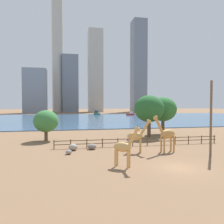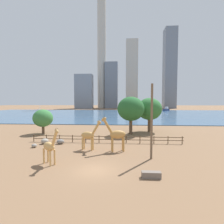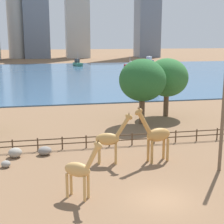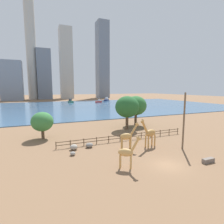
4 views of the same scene
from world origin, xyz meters
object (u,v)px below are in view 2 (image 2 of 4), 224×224
utility_pole (152,122)px  boat_barge (155,111)px  tree_left_large (43,118)px  boat_sailboat (166,109)px  giraffe_companion (116,134)px  tree_right_tall (149,109)px  boulder_small (45,141)px  feeding_trough (151,175)px  tree_center_broad (131,109)px  giraffe_young (89,135)px  boat_tug (127,110)px  boat_ferry (40,112)px  boulder_near_fence (34,146)px  giraffe_tall (50,147)px  boulder_by_pole (60,142)px

utility_pole → boat_barge: bearing=79.9°
tree_left_large → boat_sailboat: 104.05m
giraffe_companion → tree_right_tall: 18.39m
tree_right_tall → tree_left_large: bearing=-169.9°
boulder_small → feeding_trough: size_ratio=0.69×
giraffe_companion → boat_barge: 94.97m
tree_center_broad → boat_sailboat: size_ratio=1.25×
giraffe_companion → boulder_small: bearing=-28.9°
giraffe_young → tree_center_broad: tree_center_broad is taller
boat_tug → boat_ferry: bearing=-67.3°
boat_sailboat → giraffe_young: bearing=19.0°
boat_tug → boulder_near_fence: bearing=-20.3°
giraffe_tall → tree_left_large: size_ratio=0.81×
boat_ferry → boat_tug: bearing=68.8°
boulder_near_fence → boat_barge: (34.35, 91.33, 0.59)m
feeding_trough → tree_center_broad: size_ratio=0.22×
boulder_near_fence → giraffe_tall: bearing=-51.2°
boat_ferry → giraffe_young: bearing=-23.6°
boat_tug → boulder_by_pole: bearing=-18.6°
boat_ferry → boat_barge: boat_ferry is taller
boulder_small → boat_ferry: (-32.86, 64.14, 0.59)m
boat_ferry → boat_barge: (66.61, 24.81, -0.15)m
giraffe_young → boulder_by_pole: (-5.55, 3.29, -1.79)m
giraffe_young → tree_center_broad: (6.63, 12.85, 3.33)m
boat_ferry → boat_sailboat: boat_ferry is taller
feeding_trough → boat_ferry: bearing=122.6°
giraffe_tall → boulder_near_fence: (-5.55, 6.91, -1.77)m
giraffe_companion → boat_tug: 100.02m
utility_pole → boat_sailboat: (27.27, 107.47, -3.51)m
giraffe_young → boat_sailboat: bearing=83.1°
tree_left_large → boat_ferry: (-28.34, 55.21, -2.40)m
giraffe_tall → boulder_small: 10.65m
boulder_near_fence → boat_tug: size_ratio=0.13×
giraffe_young → boat_tug: boat_tug is taller
giraffe_young → tree_left_large: tree_left_large is taller
boulder_by_pole → tree_right_tall: tree_right_tall is taller
tree_right_tall → boulder_by_pole: bearing=-141.9°
tree_left_large → boat_tug: 89.75m
boat_ferry → boulder_small: bearing=-27.8°
utility_pole → tree_left_large: 26.36m
boulder_near_fence → boulder_by_pole: size_ratio=0.62×
boulder_near_fence → boat_tug: 100.08m
giraffe_companion → boat_sailboat: (31.78, 104.48, -1.27)m
boat_tug → boat_barge: (18.35, -7.46, -0.18)m
utility_pole → feeding_trough: bearing=-98.7°
giraffe_young → boulder_small: 8.97m
giraffe_companion → giraffe_young: giraffe_companion is taller
boulder_near_fence → boat_barge: boat_barge is taller
giraffe_companion → utility_pole: 5.85m
utility_pole → boulder_by_pole: bearing=154.7°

